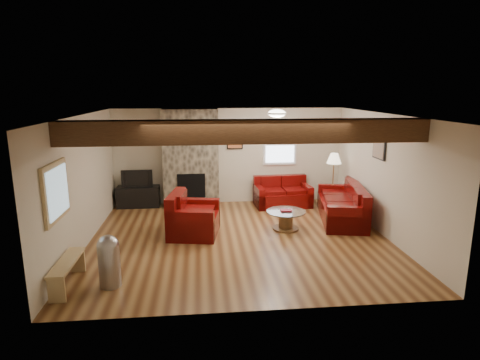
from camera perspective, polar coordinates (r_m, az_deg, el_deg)
The scene contains 18 objects.
room at distance 7.90m, azimuth -0.09°, elevation 0.18°, with size 8.00×8.00×8.00m.
oak_beam at distance 6.50m, azimuth 0.99°, elevation 6.91°, with size 6.00×0.36×0.38m, color #321B0F.
chimney_breast at distance 10.32m, azimuth -7.00°, elevation 2.90°, with size 1.40×0.67×2.50m.
back_window at distance 10.69m, azimuth 5.71°, elevation 5.06°, with size 0.90×0.08×1.10m, color white, non-canonical shape.
hatch_window at distance 6.73m, azimuth -24.67°, elevation -1.50°, with size 0.08×1.00×0.90m, color tan, non-canonical shape.
ceiling_dome at distance 8.75m, azimuth 5.27°, elevation 9.23°, with size 0.40×0.40×0.18m, color white, non-canonical shape.
artwork_back at distance 10.50m, azimuth -0.74°, elevation 5.81°, with size 0.42×0.06×0.52m, color black, non-canonical shape.
artwork_right at distance 8.88m, azimuth 19.12°, elevation 4.15°, with size 0.06×0.55×0.42m, color black, non-canonical shape.
sofa_three at distance 9.59m, azimuth 14.25°, elevation -3.11°, with size 2.15×0.90×0.83m, color #4D0506, non-canonical shape.
loveseat at distance 10.45m, azimuth 6.09°, elevation -1.68°, with size 1.42×0.82×0.75m, color #4D0506, non-canonical shape.
armchair_red at distance 8.40m, azimuth -6.58°, elevation -4.83°, with size 1.10×0.96×0.89m, color #4D0506, non-canonical shape.
coffee_table at distance 8.78m, azimuth 6.53°, elevation -5.69°, with size 0.84×0.84×0.44m.
tv_cabinet at distance 10.68m, azimuth -14.24°, elevation -2.30°, with size 1.07×0.43×0.54m, color black.
television at distance 10.57m, azimuth -14.38°, elevation 0.28°, with size 0.78×0.10×0.45m, color black.
floor_lamp at distance 10.30m, azimuth 13.22°, elevation 2.58°, with size 0.36×0.36×1.42m.
pine_bench at distance 6.87m, azimuth -23.30°, elevation -12.11°, with size 0.26×1.10×0.41m, color tan, non-canonical shape.
pedal_bin at distance 6.56m, azimuth -18.12°, elevation -10.88°, with size 0.33×0.33×0.83m, color #99999E, non-canonical shape.
coal_bucket at distance 10.23m, azimuth -5.64°, elevation -3.33°, with size 0.31×0.31×0.29m, color slate, non-canonical shape.
Camera 1 is at (-0.76, -7.67, 2.98)m, focal length 30.00 mm.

